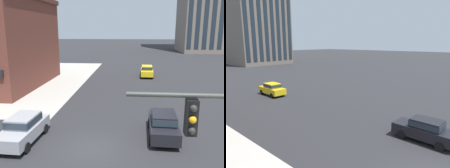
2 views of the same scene
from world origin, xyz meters
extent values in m
plane|color=#262628|center=(0.00, 0.00, 0.00)|extent=(320.00, 320.00, 0.00)
cube|color=black|center=(3.88, -7.30, 4.89)|extent=(0.28, 0.28, 0.90)
sphere|color=#282828|center=(3.88, -7.46, 5.17)|extent=(0.18, 0.18, 0.18)
sphere|color=orange|center=(3.88, -7.46, 4.89)|extent=(0.18, 0.18, 0.18)
sphere|color=#282828|center=(3.88, -7.46, 4.61)|extent=(0.18, 0.18, 0.18)
cube|color=gold|center=(4.50, 22.70, 0.70)|extent=(1.89, 4.45, 0.76)
cube|color=gold|center=(4.50, 22.55, 1.38)|extent=(1.56, 2.16, 0.60)
cube|color=#232D38|center=(4.50, 22.55, 1.38)|extent=(1.60, 2.24, 0.40)
cylinder|color=black|center=(3.71, 24.09, 0.32)|extent=(0.24, 0.65, 0.64)
cylinder|color=black|center=(5.38, 24.04, 0.32)|extent=(0.24, 0.65, 0.64)
cylinder|color=black|center=(3.63, 21.36, 0.32)|extent=(0.24, 0.65, 0.64)
cylinder|color=black|center=(5.30, 21.31, 0.32)|extent=(0.24, 0.65, 0.64)
cube|color=#99999E|center=(-4.36, 0.53, 0.70)|extent=(1.91, 4.46, 0.76)
cube|color=#99999E|center=(-4.36, 0.68, 1.38)|extent=(1.57, 2.16, 0.60)
cube|color=#232D38|center=(-4.36, 0.68, 1.38)|extent=(1.60, 2.25, 0.40)
cylinder|color=black|center=(-3.57, -0.86, 0.32)|extent=(0.24, 0.65, 0.64)
cylinder|color=black|center=(-3.48, 1.87, 0.32)|extent=(0.24, 0.65, 0.64)
cylinder|color=black|center=(-5.15, 1.92, 0.32)|extent=(0.24, 0.65, 0.64)
cube|color=black|center=(4.50, 2.10, 0.70)|extent=(1.91, 4.46, 0.76)
cube|color=black|center=(4.50, 1.95, 1.38)|extent=(1.57, 2.16, 0.60)
cube|color=#232D38|center=(4.50, 1.95, 1.38)|extent=(1.60, 2.25, 0.40)
cylinder|color=black|center=(3.71, 3.49, 0.32)|extent=(0.24, 0.65, 0.64)
cylinder|color=black|center=(5.38, 3.43, 0.32)|extent=(0.24, 0.65, 0.64)
cylinder|color=black|center=(3.62, 0.76, 0.32)|extent=(0.24, 0.65, 0.64)
cylinder|color=black|center=(5.29, 0.71, 0.32)|extent=(0.24, 0.65, 0.64)
camera|label=1|loc=(2.45, -12.92, 6.97)|focal=38.38mm
camera|label=2|loc=(-10.41, -2.56, 7.15)|focal=33.25mm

